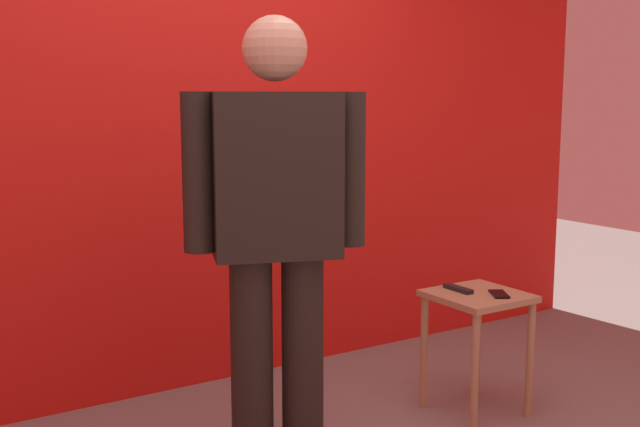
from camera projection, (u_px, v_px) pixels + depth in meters
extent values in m
cube|color=red|center=(199.00, 65.00, 3.94)|extent=(5.38, 0.12, 3.35)
cylinder|color=black|center=(252.00, 368.00, 3.06)|extent=(0.21, 0.21, 0.90)
cylinder|color=black|center=(303.00, 364.00, 3.10)|extent=(0.21, 0.21, 0.90)
cube|color=black|center=(276.00, 175.00, 2.96)|extent=(0.54, 0.39, 0.64)
cube|color=red|center=(270.00, 164.00, 3.08)|extent=(0.13, 0.06, 0.53)
cube|color=#C68CB7|center=(270.00, 169.00, 3.09)|extent=(0.05, 0.02, 0.48)
cylinder|color=black|center=(198.00, 173.00, 2.90)|extent=(0.15, 0.15, 0.60)
cylinder|color=black|center=(350.00, 169.00, 3.03)|extent=(0.15, 0.15, 0.60)
sphere|color=tan|center=(275.00, 48.00, 2.89)|extent=(0.25, 0.25, 0.25)
cube|color=tan|center=(478.00, 296.00, 3.66)|extent=(0.41, 0.41, 0.03)
cylinder|color=tan|center=(475.00, 374.00, 3.46)|extent=(0.04, 0.04, 0.56)
cylinder|color=tan|center=(530.00, 360.00, 3.65)|extent=(0.04, 0.04, 0.56)
cylinder|color=tan|center=(424.00, 352.00, 3.76)|extent=(0.04, 0.04, 0.56)
cylinder|color=tan|center=(477.00, 340.00, 3.94)|extent=(0.04, 0.04, 0.56)
cube|color=black|center=(499.00, 294.00, 3.61)|extent=(0.13, 0.16, 0.01)
cube|color=black|center=(458.00, 289.00, 3.69)|extent=(0.04, 0.17, 0.02)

